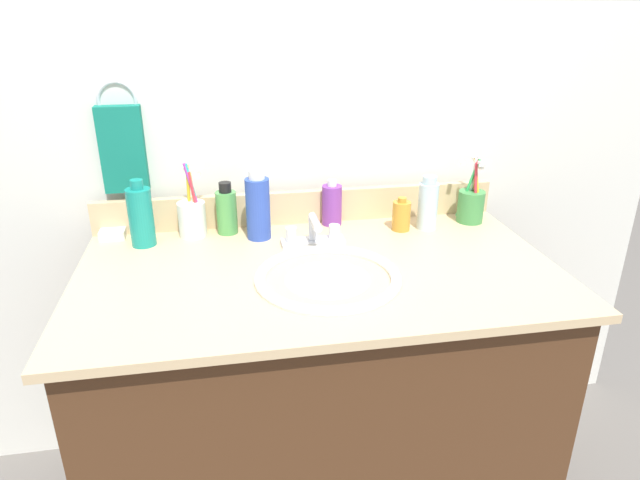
% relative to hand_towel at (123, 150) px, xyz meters
% --- Properties ---
extents(vanity_cabinet, '(1.06, 0.57, 0.71)m').
position_rel_hand_towel_xyz_m(vanity_cabinet, '(0.45, -0.32, -0.59)').
color(vanity_cabinet, '#4C2D19').
rests_on(vanity_cabinet, ground_plane).
extents(countertop, '(1.10, 0.62, 0.02)m').
position_rel_hand_towel_xyz_m(countertop, '(0.45, -0.32, -0.23)').
color(countertop, '#D1B284').
rests_on(countertop, vanity_cabinet).
extents(backsplash, '(1.10, 0.02, 0.09)m').
position_rel_hand_towel_xyz_m(backsplash, '(0.45, -0.02, -0.17)').
color(backsplash, '#D1B284').
rests_on(backsplash, countertop).
extents(back_wall, '(2.20, 0.04, 1.30)m').
position_rel_hand_towel_xyz_m(back_wall, '(0.45, 0.04, -0.30)').
color(back_wall, silver).
rests_on(back_wall, ground_plane).
extents(towel_ring, '(0.10, 0.01, 0.10)m').
position_rel_hand_towel_xyz_m(towel_ring, '(0.00, 0.02, 0.12)').
color(towel_ring, silver).
extents(hand_towel, '(0.11, 0.04, 0.22)m').
position_rel_hand_towel_xyz_m(hand_towel, '(0.00, 0.00, 0.00)').
color(hand_towel, '#147260').
extents(sink_basin, '(0.33, 0.33, 0.11)m').
position_rel_hand_towel_xyz_m(sink_basin, '(0.46, -0.38, -0.25)').
color(sink_basin, white).
rests_on(sink_basin, countertop).
extents(faucet, '(0.16, 0.10, 0.08)m').
position_rel_hand_towel_xyz_m(faucet, '(0.46, -0.19, -0.19)').
color(faucet, silver).
rests_on(faucet, countertop).
extents(bottle_toner_green, '(0.05, 0.05, 0.14)m').
position_rel_hand_towel_xyz_m(bottle_toner_green, '(0.25, -0.07, -0.16)').
color(bottle_toner_green, '#4C9E4C').
rests_on(bottle_toner_green, countertop).
extents(bottle_oil_amber, '(0.05, 0.05, 0.09)m').
position_rel_hand_towel_xyz_m(bottle_oil_amber, '(0.71, -0.13, -0.18)').
color(bottle_oil_amber, gold).
rests_on(bottle_oil_amber, countertop).
extents(bottle_mouthwash_teal, '(0.06, 0.06, 0.17)m').
position_rel_hand_towel_xyz_m(bottle_mouthwash_teal, '(0.04, -0.11, -0.14)').
color(bottle_mouthwash_teal, teal).
rests_on(bottle_mouthwash_teal, countertop).
extents(bottle_gel_clear, '(0.05, 0.05, 0.15)m').
position_rel_hand_towel_xyz_m(bottle_gel_clear, '(0.78, -0.13, -0.15)').
color(bottle_gel_clear, silver).
rests_on(bottle_gel_clear, countertop).
extents(bottle_cream_purple, '(0.05, 0.05, 0.13)m').
position_rel_hand_towel_xyz_m(bottle_cream_purple, '(0.53, -0.05, -0.16)').
color(bottle_cream_purple, '#7A3899').
rests_on(bottle_cream_purple, countertop).
extents(bottle_shampoo_blue, '(0.06, 0.06, 0.18)m').
position_rel_hand_towel_xyz_m(bottle_shampoo_blue, '(0.33, -0.12, -0.14)').
color(bottle_shampoo_blue, '#2D4CB2').
rests_on(bottle_shampoo_blue, countertop).
extents(cup_white_ceramic, '(0.07, 0.07, 0.20)m').
position_rel_hand_towel_xyz_m(cup_white_ceramic, '(0.16, -0.07, -0.17)').
color(cup_white_ceramic, white).
rests_on(cup_white_ceramic, countertop).
extents(cup_green, '(0.07, 0.07, 0.19)m').
position_rel_hand_towel_xyz_m(cup_green, '(0.92, -0.10, -0.17)').
color(cup_green, '#3F8C47').
rests_on(cup_green, countertop).
extents(soap_bar, '(0.06, 0.04, 0.02)m').
position_rel_hand_towel_xyz_m(soap_bar, '(-0.04, -0.06, -0.21)').
color(soap_bar, white).
rests_on(soap_bar, countertop).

